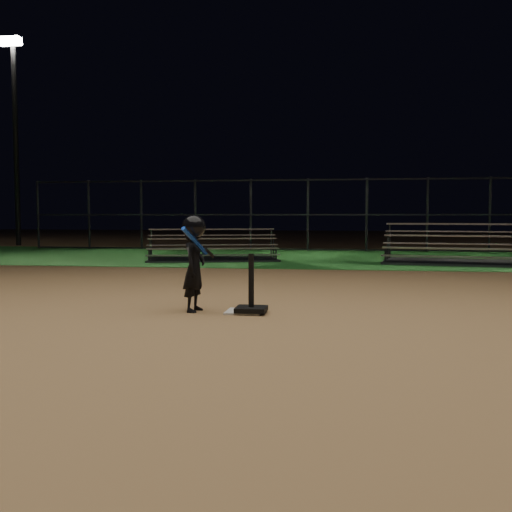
{
  "coord_description": "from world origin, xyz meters",
  "views": [
    {
      "loc": [
        1.24,
        -7.21,
        1.23
      ],
      "look_at": [
        0.0,
        1.0,
        0.65
      ],
      "focal_mm": 40.91,
      "sensor_mm": 36.0,
      "label": 1
    }
  ],
  "objects": [
    {
      "name": "ground",
      "position": [
        0.0,
        0.0,
        0.0
      ],
      "size": [
        80.0,
        80.0,
        0.0
      ],
      "primitive_type": "plane",
      "color": "#9D7447",
      "rests_on": "ground"
    },
    {
      "name": "batting_tee",
      "position": [
        0.1,
        -0.05,
        0.15
      ],
      "size": [
        0.38,
        0.38,
        0.73
      ],
      "color": "black",
      "rests_on": "home_plate"
    },
    {
      "name": "child_batter",
      "position": [
        -0.64,
        -0.01,
        0.66
      ],
      "size": [
        0.42,
        0.61,
        1.24
      ],
      "rotation": [
        0.0,
        0.0,
        1.45
      ],
      "color": "black",
      "rests_on": "ground"
    },
    {
      "name": "grass_strip",
      "position": [
        0.0,
        10.0,
        0.01
      ],
      "size": [
        60.0,
        8.0,
        0.01
      ],
      "primitive_type": "cube",
      "color": "#1B561D",
      "rests_on": "ground"
    },
    {
      "name": "bleacher_right",
      "position": [
        4.36,
        8.14,
        0.21
      ],
      "size": [
        4.44,
        2.66,
        1.02
      ],
      "rotation": [
        0.0,
        0.0,
        -0.16
      ],
      "color": "#B7B7BC",
      "rests_on": "ground"
    },
    {
      "name": "home_plate",
      "position": [
        0.0,
        0.0,
        0.01
      ],
      "size": [
        0.45,
        0.45,
        0.02
      ],
      "primitive_type": "cube",
      "color": "beige",
      "rests_on": "ground"
    },
    {
      "name": "light_pole_left",
      "position": [
        -12.0,
        14.94,
        4.95
      ],
      "size": [
        0.9,
        0.53,
        8.3
      ],
      "color": "#2D2D30",
      "rests_on": "ground"
    },
    {
      "name": "bleacher_left",
      "position": [
        -2.3,
        8.32,
        0.18
      ],
      "size": [
        3.83,
        2.55,
        0.86
      ],
      "rotation": [
        0.0,
        0.0,
        0.26
      ],
      "color": "#A6A6AA",
      "rests_on": "ground"
    },
    {
      "name": "backstop_fence",
      "position": [
        0.0,
        13.0,
        1.25
      ],
      "size": [
        20.08,
        0.08,
        2.5
      ],
      "color": "#38383D",
      "rests_on": "ground"
    }
  ]
}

